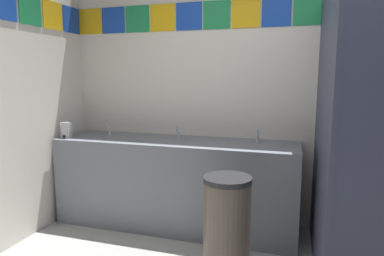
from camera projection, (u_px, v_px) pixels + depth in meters
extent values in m
cube|color=silver|center=(259.00, 88.00, 3.33)|extent=(3.98, 0.08, 2.75)
cube|color=yellow|center=(90.00, 22.00, 3.72)|extent=(0.27, 0.01, 0.27)
cube|color=#1947B7|center=(113.00, 20.00, 3.63)|extent=(0.27, 0.01, 0.27)
cube|color=#1E8C4C|center=(137.00, 19.00, 3.55)|extent=(0.27, 0.01, 0.27)
cube|color=yellow|center=(162.00, 18.00, 3.47)|extent=(0.27, 0.01, 0.27)
cube|color=#1947B7|center=(189.00, 16.00, 3.39)|extent=(0.27, 0.01, 0.27)
cube|color=#1E8C4C|center=(217.00, 15.00, 3.31)|extent=(0.27, 0.01, 0.27)
cube|color=yellow|center=(246.00, 13.00, 3.22)|extent=(0.27, 0.01, 0.27)
cube|color=#1947B7|center=(276.00, 12.00, 3.14)|extent=(0.27, 0.01, 0.27)
cube|color=#1E8C4C|center=(309.00, 10.00, 3.06)|extent=(0.27, 0.01, 0.27)
cube|color=yellow|center=(343.00, 8.00, 2.98)|extent=(0.27, 0.01, 0.27)
cube|color=#1947B7|center=(379.00, 6.00, 2.90)|extent=(0.27, 0.01, 0.27)
cube|color=#1947B7|center=(3.00, 3.00, 2.78)|extent=(0.01, 0.27, 0.27)
cube|color=#1E8C4C|center=(30.00, 10.00, 3.06)|extent=(0.01, 0.27, 0.27)
cube|color=yellow|center=(53.00, 15.00, 3.34)|extent=(0.01, 0.27, 0.27)
cube|color=#1947B7|center=(71.00, 20.00, 3.62)|extent=(0.01, 0.27, 0.27)
cube|color=slate|center=(175.00, 183.00, 3.36)|extent=(2.36, 0.61, 0.87)
cube|color=slate|center=(184.00, 139.00, 3.58)|extent=(2.36, 0.03, 0.08)
cylinder|color=white|center=(103.00, 142.00, 3.50)|extent=(0.34, 0.34, 0.10)
cylinder|color=white|center=(174.00, 146.00, 3.28)|extent=(0.34, 0.34, 0.10)
cylinder|color=white|center=(256.00, 152.00, 3.05)|extent=(0.34, 0.34, 0.10)
cylinder|color=silver|center=(109.00, 132.00, 3.63)|extent=(0.04, 0.04, 0.05)
cylinder|color=silver|center=(107.00, 126.00, 3.57)|extent=(0.02, 0.06, 0.09)
cylinder|color=silver|center=(179.00, 136.00, 3.40)|extent=(0.04, 0.04, 0.05)
cylinder|color=silver|center=(177.00, 130.00, 3.34)|extent=(0.02, 0.06, 0.09)
cylinder|color=silver|center=(258.00, 140.00, 3.17)|extent=(0.04, 0.04, 0.05)
cylinder|color=silver|center=(258.00, 134.00, 3.11)|extent=(0.02, 0.06, 0.09)
cube|color=#B7BABF|center=(66.00, 130.00, 3.43)|extent=(0.09, 0.07, 0.16)
cylinder|color=black|center=(64.00, 137.00, 3.39)|extent=(0.02, 0.02, 0.03)
cube|color=#33384C|center=(323.00, 133.00, 2.51)|extent=(0.04, 1.43, 2.14)
cylinder|color=silver|center=(338.00, 134.00, 1.83)|extent=(0.02, 0.02, 0.10)
cylinder|color=brown|center=(227.00, 229.00, 2.52)|extent=(0.35, 0.35, 0.72)
cylinder|color=#262628|center=(228.00, 179.00, 2.46)|extent=(0.36, 0.36, 0.04)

